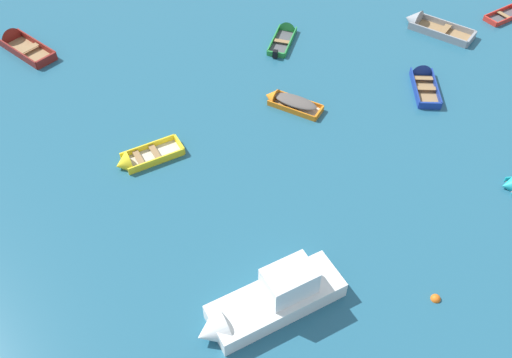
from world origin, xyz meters
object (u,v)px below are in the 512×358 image
Objects in this scene: rowboat_yellow_far_left at (136,160)px; rowboat_grey_near_left at (424,24)px; rowboat_orange_back_row_left at (286,101)px; motor_launch_white_midfield_right at (267,302)px; rowboat_green_back_row_center at (286,33)px; rowboat_maroon_distant_center at (17,42)px; mooring_buoy_outer_edge at (435,299)px; rowboat_deep_blue_cluster_inner at (423,78)px.

rowboat_grey_near_left reaches higher than rowboat_yellow_far_left.
rowboat_yellow_far_left is (-8.29, -2.59, -0.07)m from rowboat_orange_back_row_left.
rowboat_grey_near_left is (14.69, 17.24, -0.42)m from motor_launch_white_midfield_right.
rowboat_orange_back_row_left is at bearing -105.42° from rowboat_green_back_row_center.
motor_launch_white_midfield_right reaches higher than rowboat_grey_near_left.
rowboat_maroon_distant_center is 11.06× the size of mooring_buoy_outer_edge.
rowboat_deep_blue_cluster_inner is (-2.53, -5.17, -0.02)m from rowboat_grey_near_left.
rowboat_orange_back_row_left reaches higher than mooring_buoy_outer_edge.
rowboat_orange_back_row_left is (4.11, 11.86, -0.38)m from motor_launch_white_midfield_right.
rowboat_maroon_distant_center is (-22.50, 9.10, 0.03)m from rowboat_deep_blue_cluster_inner.
rowboat_green_back_row_center is 1.16× the size of rowboat_orange_back_row_left.
rowboat_grey_near_left is 1.12× the size of rowboat_deep_blue_cluster_inner.
rowboat_grey_near_left reaches higher than rowboat_deep_blue_cluster_inner.
rowboat_green_back_row_center is 19.48m from mooring_buoy_outer_edge.
rowboat_deep_blue_cluster_inner is 14.28m from mooring_buoy_outer_edge.
rowboat_maroon_distant_center is at bearing 157.98° from rowboat_deep_blue_cluster_inner.
motor_launch_white_midfield_right is 2.01× the size of rowboat_orange_back_row_left.
mooring_buoy_outer_edge is at bearing -88.04° from rowboat_green_back_row_center.
rowboat_deep_blue_cluster_inner is at bearing 1.56° from rowboat_orange_back_row_left.
mooring_buoy_outer_edge is (0.66, -19.46, -0.15)m from rowboat_green_back_row_center.
rowboat_yellow_far_left is at bearing 114.24° from motor_launch_white_midfield_right.
motor_launch_white_midfield_right reaches higher than rowboat_orange_back_row_left.
rowboat_grey_near_left is at bearing 22.91° from rowboat_yellow_far_left.
rowboat_yellow_far_left is at bearing -137.86° from rowboat_green_back_row_center.
rowboat_grey_near_left is 0.97× the size of rowboat_maroon_distant_center.
rowboat_orange_back_row_left is at bearing 17.33° from rowboat_yellow_far_left.
rowboat_green_back_row_center is 8.85m from rowboat_grey_near_left.
rowboat_orange_back_row_left is 0.88× the size of rowboat_yellow_far_left.
rowboat_yellow_far_left is 16.58m from rowboat_deep_blue_cluster_inner.
rowboat_green_back_row_center is at bearing 42.14° from rowboat_yellow_far_left.
motor_launch_white_midfield_right reaches higher than rowboat_deep_blue_cluster_inner.
rowboat_grey_near_left is at bearing 66.10° from mooring_buoy_outer_edge.
rowboat_yellow_far_left is 0.82× the size of rowboat_grey_near_left.
rowboat_green_back_row_center is 1.02× the size of rowboat_yellow_far_left.
rowboat_maroon_distant_center is at bearing 117.34° from rowboat_yellow_far_left.
rowboat_deep_blue_cluster_inner is at bearing 66.97° from mooring_buoy_outer_edge.
rowboat_grey_near_left is 5.75m from rowboat_deep_blue_cluster_inner.
motor_launch_white_midfield_right reaches higher than mooring_buoy_outer_edge.
rowboat_maroon_distant_center is (-6.15, 11.90, 0.04)m from rowboat_yellow_far_left.
rowboat_orange_back_row_left is 11.87m from rowboat_grey_near_left.
mooring_buoy_outer_edge is at bearing -43.86° from rowboat_yellow_far_left.
rowboat_orange_back_row_left is 8.68m from rowboat_yellow_far_left.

